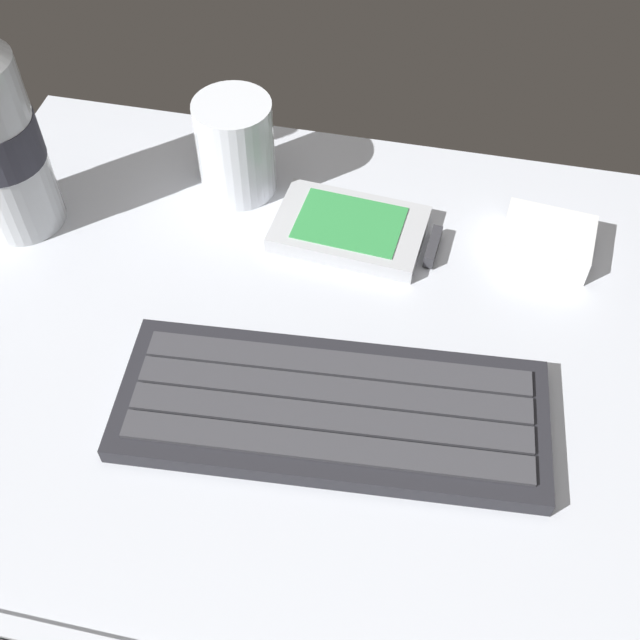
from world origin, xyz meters
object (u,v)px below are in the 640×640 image
(handheld_device, at_px, (357,230))
(charger_block, at_px, (546,241))
(keyboard, at_px, (331,410))
(juice_cup, at_px, (236,151))

(handheld_device, bearing_deg, charger_block, 5.69)
(keyboard, xyz_separation_m, charger_block, (0.14, 0.19, 0.00))
(keyboard, height_order, charger_block, charger_block)
(juice_cup, xyz_separation_m, charger_block, (0.26, -0.02, -0.03))
(keyboard, bearing_deg, charger_block, 53.90)
(keyboard, relative_size, charger_block, 4.25)
(handheld_device, xyz_separation_m, charger_block, (0.15, 0.01, 0.00))
(handheld_device, height_order, juice_cup, juice_cup)
(keyboard, relative_size, juice_cup, 3.50)
(keyboard, distance_m, juice_cup, 0.25)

